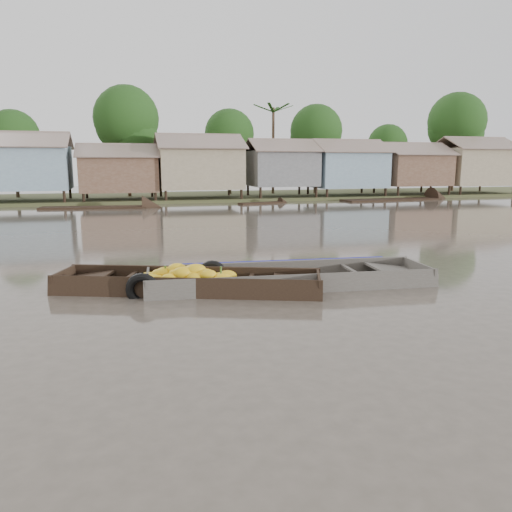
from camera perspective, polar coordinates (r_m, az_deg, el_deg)
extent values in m
plane|color=#4D453B|center=(12.34, 3.15, -3.92)|extent=(120.00, 120.00, 0.00)
cube|color=#384723|center=(44.60, -10.33, 6.49)|extent=(120.00, 12.00, 0.50)
cube|color=#7A96A9|center=(41.39, -24.84, 9.12)|extent=(6.20, 5.20, 3.20)
cube|color=brown|center=(40.03, -25.40, 12.01)|extent=(6.60, 3.02, 1.28)
cube|color=brown|center=(42.80, -24.75, 11.90)|extent=(6.60, 3.02, 1.28)
cube|color=brown|center=(40.84, -15.38, 9.01)|extent=(5.80, 4.60, 2.70)
cube|color=brown|center=(39.60, -15.51, 11.57)|extent=(6.20, 2.67, 1.14)
cube|color=brown|center=(42.08, -15.50, 11.49)|extent=(6.20, 2.67, 1.14)
cube|color=gray|center=(41.31, -6.51, 9.95)|extent=(6.50, 5.30, 3.30)
cube|color=brown|center=(39.93, -6.26, 12.95)|extent=(6.90, 3.08, 1.31)
cube|color=brown|center=(42.76, -6.87, 12.78)|extent=(6.90, 3.08, 1.31)
cube|color=slate|center=(42.94, 2.90, 9.96)|extent=(5.40, 4.70, 2.90)
cube|color=brown|center=(41.75, 3.48, 12.55)|extent=(5.80, 2.73, 1.17)
cube|color=brown|center=(44.17, 2.41, 12.45)|extent=(5.80, 2.73, 1.17)
cube|color=#7A96A9|center=(45.15, 10.27, 9.72)|extent=(6.00, 5.00, 3.10)
cube|color=brown|center=(43.96, 11.12, 12.28)|extent=(6.40, 2.90, 1.24)
cube|color=brown|center=(46.40, 9.62, 12.23)|extent=(6.40, 2.90, 1.24)
cube|color=brown|center=(48.29, 17.35, 9.40)|extent=(5.70, 4.90, 2.80)
cube|color=brown|center=(47.19, 18.35, 11.57)|extent=(6.10, 2.85, 1.21)
cube|color=brown|center=(49.42, 16.64, 11.60)|extent=(6.10, 2.85, 1.21)
cube|color=gray|center=(52.05, 23.50, 9.34)|extent=(6.30, 5.10, 3.40)
cube|color=brown|center=(51.00, 24.66, 11.67)|extent=(6.70, 2.96, 1.26)
cube|color=brown|center=(53.16, 22.74, 11.73)|extent=(6.70, 2.96, 1.26)
cylinder|color=#473323|center=(46.08, -25.76, 8.80)|extent=(0.28, 0.28, 4.90)
sphere|color=#183410|center=(46.12, -26.04, 12.27)|extent=(4.20, 4.20, 4.20)
cylinder|color=#473323|center=(44.34, -14.39, 10.38)|extent=(0.28, 0.28, 6.30)
sphere|color=#183410|center=(44.49, -14.61, 15.02)|extent=(5.40, 5.40, 5.40)
cylinder|color=#473323|center=(46.38, -3.03, 10.04)|extent=(0.28, 0.28, 5.25)
sphere|color=#183410|center=(46.44, -3.07, 13.75)|extent=(4.50, 4.50, 4.50)
cylinder|color=#473323|center=(47.76, 6.81, 10.21)|extent=(0.28, 0.28, 5.60)
sphere|color=#183410|center=(47.85, 6.89, 14.05)|extent=(4.80, 4.80, 4.80)
cylinder|color=#473323|center=(52.15, 14.67, 9.40)|extent=(0.28, 0.28, 4.55)
sphere|color=#183410|center=(52.17, 14.81, 12.25)|extent=(3.90, 3.90, 3.90)
cylinder|color=#473323|center=(55.13, 21.68, 10.14)|extent=(0.28, 0.28, 6.65)
sphere|color=#183410|center=(55.28, 21.96, 14.07)|extent=(5.70, 5.70, 5.70)
cylinder|color=#473323|center=(46.91, 1.97, 11.74)|extent=(0.24, 0.24, 8.00)
cube|color=black|center=(12.42, -7.67, -4.28)|extent=(6.37, 3.27, 0.08)
cube|color=black|center=(13.01, -7.07, -2.41)|extent=(6.15, 2.32, 0.60)
cube|color=black|center=(11.71, -8.40, -3.92)|extent=(6.15, 2.32, 0.60)
cube|color=black|center=(12.10, 7.15, -3.41)|extent=(0.53, 1.34, 0.57)
cube|color=black|center=(12.07, 4.54, -3.05)|extent=(1.44, 1.51, 0.21)
cube|color=black|center=(13.38, -21.09, -2.69)|extent=(0.53, 1.34, 0.57)
cube|color=black|center=(13.14, -18.94, -2.47)|extent=(1.44, 1.51, 0.21)
cube|color=black|center=(12.73, -14.39, -2.41)|extent=(0.55, 1.30, 0.05)
cube|color=black|center=(12.11, -0.68, -2.74)|extent=(0.55, 1.30, 0.05)
ellipsoid|color=yellow|center=(12.29, -11.33, -2.77)|extent=(0.54, 0.45, 0.28)
ellipsoid|color=yellow|center=(12.50, -10.29, -1.94)|extent=(0.61, 0.51, 0.32)
ellipsoid|color=yellow|center=(12.12, -9.89, -2.57)|extent=(0.47, 0.39, 0.25)
ellipsoid|color=yellow|center=(12.74, -12.23, -2.44)|extent=(0.56, 0.47, 0.29)
ellipsoid|color=yellow|center=(12.26, -12.67, -3.45)|extent=(0.48, 0.41, 0.25)
ellipsoid|color=yellow|center=(12.08, -6.98, -2.51)|extent=(0.53, 0.44, 0.28)
ellipsoid|color=yellow|center=(12.02, -3.86, -2.70)|extent=(0.56, 0.47, 0.29)
ellipsoid|color=yellow|center=(12.02, -5.46, -2.15)|extent=(0.48, 0.40, 0.25)
ellipsoid|color=yellow|center=(12.15, -8.40, -1.92)|extent=(0.58, 0.49, 0.30)
ellipsoid|color=yellow|center=(12.41, -3.33, -2.36)|extent=(0.59, 0.50, 0.31)
ellipsoid|color=yellow|center=(12.27, -8.94, -2.10)|extent=(0.57, 0.48, 0.30)
ellipsoid|color=yellow|center=(12.22, -11.53, -3.20)|extent=(0.59, 0.50, 0.31)
ellipsoid|color=yellow|center=(12.51, -4.12, -2.50)|extent=(0.53, 0.44, 0.28)
ellipsoid|color=yellow|center=(12.38, -7.47, -1.60)|extent=(0.46, 0.39, 0.24)
ellipsoid|color=yellow|center=(12.55, -10.93, -2.05)|extent=(0.52, 0.44, 0.27)
ellipsoid|color=yellow|center=(12.65, -6.05, -2.24)|extent=(0.52, 0.44, 0.27)
ellipsoid|color=yellow|center=(12.41, -9.04, -1.51)|extent=(0.58, 0.48, 0.30)
ellipsoid|color=yellow|center=(12.53, -12.06, -2.54)|extent=(0.61, 0.51, 0.32)
ellipsoid|color=yellow|center=(12.16, -5.88, -2.12)|extent=(0.56, 0.47, 0.29)
ellipsoid|color=yellow|center=(12.70, -8.84, -1.84)|extent=(0.48, 0.41, 0.25)
ellipsoid|color=yellow|center=(12.63, -8.21, -2.11)|extent=(0.49, 0.42, 0.26)
ellipsoid|color=yellow|center=(12.51, -8.76, -1.99)|extent=(0.54, 0.45, 0.28)
ellipsoid|color=yellow|center=(12.46, -7.85, -1.93)|extent=(0.58, 0.49, 0.30)
ellipsoid|color=yellow|center=(12.18, -7.46, -2.17)|extent=(0.54, 0.46, 0.29)
ellipsoid|color=yellow|center=(12.23, -11.78, -3.11)|extent=(0.60, 0.50, 0.31)
ellipsoid|color=yellow|center=(12.33, -11.79, -2.78)|extent=(0.61, 0.51, 0.32)
ellipsoid|color=yellow|center=(12.21, -6.93, -1.64)|extent=(0.62, 0.52, 0.33)
ellipsoid|color=yellow|center=(12.57, -12.50, -2.98)|extent=(0.47, 0.40, 0.25)
ellipsoid|color=yellow|center=(11.96, -7.57, -3.24)|extent=(0.49, 0.41, 0.26)
ellipsoid|color=yellow|center=(12.57, -8.34, -1.98)|extent=(0.54, 0.45, 0.28)
ellipsoid|color=yellow|center=(11.79, -2.90, -3.51)|extent=(0.51, 0.43, 0.27)
ellipsoid|color=yellow|center=(12.68, -5.81, -2.26)|extent=(0.51, 0.42, 0.26)
cylinder|color=#3F6626|center=(12.42, -10.32, -1.56)|extent=(0.05, 0.05, 0.21)
cylinder|color=#3F6626|center=(12.24, -6.69, -1.64)|extent=(0.05, 0.05, 0.21)
cylinder|color=#3F6626|center=(12.14, -4.03, -1.69)|extent=(0.05, 0.05, 0.21)
torus|color=black|center=(13.01, -5.01, -2.27)|extent=(0.84, 0.47, 0.82)
torus|color=black|center=(11.85, -12.84, -3.78)|extent=(0.83, 0.47, 0.81)
cube|color=#433E38|center=(12.92, 3.87, -3.63)|extent=(7.25, 2.10, 0.08)
cube|color=#433E38|center=(13.69, 2.97, -1.72)|extent=(7.29, 0.74, 0.58)
cube|color=#433E38|center=(12.04, 4.91, -3.47)|extent=(7.29, 0.74, 0.58)
cube|color=#433E38|center=(14.17, 18.03, -1.82)|extent=(0.20, 1.78, 0.55)
cube|color=#433E38|center=(13.87, 15.78, -1.66)|extent=(1.36, 1.63, 0.23)
cube|color=#433E38|center=(12.48, -12.25, -3.18)|extent=(0.20, 1.78, 0.55)
cube|color=#433E38|center=(12.46, -9.40, -2.77)|extent=(1.36, 1.63, 0.23)
cube|color=#433E38|center=(12.53, -3.71, -2.35)|extent=(0.24, 1.72, 0.05)
cube|color=#433E38|center=(13.36, 11.01, -1.71)|extent=(0.24, 1.72, 0.05)
cube|color=#665E54|center=(12.91, 3.87, -3.44)|extent=(5.53, 1.83, 0.02)
cube|color=#0E1091|center=(13.70, 2.92, -0.76)|extent=(5.89, 0.56, 0.15)
torus|color=olive|center=(13.70, 16.50, -2.94)|extent=(0.41, 0.41, 0.06)
torus|color=olive|center=(13.69, 16.51, -2.78)|extent=(0.33, 0.33, 0.06)
cube|color=black|center=(38.14, 0.61, 5.91)|extent=(3.74, 1.68, 0.35)
cube|color=black|center=(43.24, 15.22, 6.10)|extent=(8.91, 2.74, 0.35)
cube|color=black|center=(36.04, -18.00, 5.11)|extent=(7.23, 2.41, 0.35)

